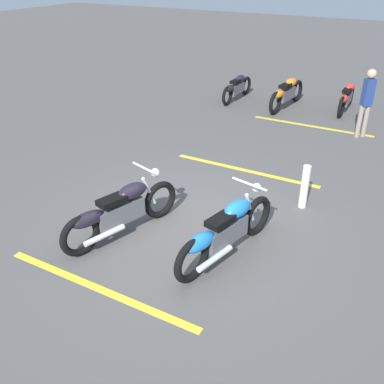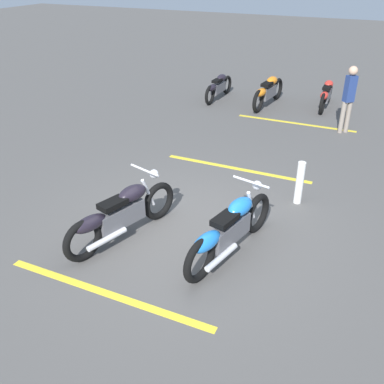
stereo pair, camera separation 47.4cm
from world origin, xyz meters
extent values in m
plane|color=#514F4C|center=(0.00, 0.00, 0.00)|extent=(60.00, 60.00, 0.00)
torus|color=black|center=(0.45, -1.02, 0.34)|extent=(0.68, 0.26, 0.67)
torus|color=black|center=(-1.07, -0.67, 0.34)|extent=(0.68, 0.26, 0.67)
cube|color=#59595E|center=(-0.36, -0.83, 0.42)|extent=(0.87, 0.40, 0.32)
ellipsoid|color=blue|center=(-0.09, -0.90, 0.72)|extent=(0.57, 0.39, 0.24)
ellipsoid|color=blue|center=(-0.91, -0.71, 0.56)|extent=(0.60, 0.36, 0.22)
cube|color=black|center=(-0.48, -0.81, 0.70)|extent=(0.48, 0.33, 0.09)
cylinder|color=silver|center=(0.23, -0.97, 0.60)|extent=(0.27, 0.11, 0.56)
cylinder|color=silver|center=(0.18, -0.96, 1.02)|extent=(0.17, 0.61, 0.04)
sphere|color=silver|center=(0.37, -1.00, 0.88)|extent=(0.15, 0.15, 0.15)
cylinder|color=silver|center=(-0.78, -0.88, 0.26)|extent=(0.70, 0.24, 0.09)
torus|color=black|center=(0.13, 0.62, 0.34)|extent=(0.67, 0.30, 0.67)
torus|color=black|center=(-1.36, 1.07, 0.34)|extent=(0.67, 0.30, 0.67)
cube|color=#59595E|center=(-0.66, 0.86, 0.42)|extent=(0.87, 0.45, 0.32)
ellipsoid|color=black|center=(-0.40, 0.78, 0.72)|extent=(0.58, 0.42, 0.24)
ellipsoid|color=black|center=(-1.21, 1.03, 0.56)|extent=(0.61, 0.39, 0.22)
cube|color=black|center=(-0.79, 0.90, 0.70)|extent=(0.49, 0.36, 0.09)
cylinder|color=silver|center=(-0.09, 0.69, 0.60)|extent=(0.27, 0.13, 0.56)
cylinder|color=silver|center=(-0.14, 0.70, 1.02)|extent=(0.21, 0.60, 0.04)
sphere|color=silver|center=(0.06, 0.64, 0.88)|extent=(0.15, 0.15, 0.15)
cylinder|color=silver|center=(-1.09, 0.84, 0.26)|extent=(0.70, 0.29, 0.09)
torus|color=black|center=(8.45, -0.90, 0.30)|extent=(0.61, 0.11, 0.61)
torus|color=black|center=(7.04, -0.92, 0.30)|extent=(0.61, 0.11, 0.61)
cube|color=#59595E|center=(7.70, -0.91, 0.38)|extent=(0.77, 0.21, 0.29)
ellipsoid|color=red|center=(7.94, -0.90, 0.65)|extent=(0.48, 0.26, 0.22)
ellipsoid|color=red|center=(7.18, -0.92, 0.51)|extent=(0.51, 0.23, 0.20)
cube|color=black|center=(7.58, -0.91, 0.63)|extent=(0.40, 0.23, 0.08)
torus|color=black|center=(7.95, 0.63, 0.33)|extent=(0.67, 0.18, 0.67)
torus|color=black|center=(6.41, 0.79, 0.33)|extent=(0.67, 0.18, 0.67)
cube|color=#59595E|center=(7.13, 0.71, 0.42)|extent=(0.85, 0.30, 0.32)
ellipsoid|color=orange|center=(7.39, 0.69, 0.72)|extent=(0.54, 0.33, 0.24)
ellipsoid|color=orange|center=(6.56, 0.77, 0.56)|extent=(0.58, 0.30, 0.22)
cube|color=black|center=(7.00, 0.73, 0.70)|extent=(0.46, 0.28, 0.09)
torus|color=black|center=(7.89, 2.30, 0.29)|extent=(0.59, 0.12, 0.59)
torus|color=black|center=(6.53, 2.35, 0.29)|extent=(0.59, 0.12, 0.59)
cube|color=#59595E|center=(7.17, 2.33, 0.37)|extent=(0.74, 0.22, 0.28)
ellipsoid|color=black|center=(7.40, 2.32, 0.63)|extent=(0.46, 0.26, 0.21)
ellipsoid|color=black|center=(6.67, 2.34, 0.49)|extent=(0.50, 0.23, 0.19)
cube|color=black|center=(7.05, 2.33, 0.61)|extent=(0.39, 0.22, 0.08)
cylinder|color=gray|center=(5.84, -1.75, 0.41)|extent=(0.12, 0.12, 0.81)
cylinder|color=gray|center=(5.73, -1.63, 0.41)|extent=(0.12, 0.12, 0.81)
cube|color=navy|center=(5.79, -1.69, 1.13)|extent=(0.30, 0.30, 0.64)
sphere|color=tan|center=(5.79, -1.69, 1.58)|extent=(0.22, 0.22, 0.22)
cylinder|color=white|center=(1.67, -1.43, 0.41)|extent=(0.14, 0.14, 0.81)
cube|color=yellow|center=(-1.85, 0.36, 0.00)|extent=(0.13, 3.20, 0.01)
cube|color=yellow|center=(2.57, 0.06, 0.00)|extent=(0.13, 3.20, 0.01)
cube|color=yellow|center=(5.95, -0.42, 0.00)|extent=(0.13, 3.20, 0.01)
camera|label=1|loc=(-5.18, -2.97, 3.98)|focal=40.24mm
camera|label=2|loc=(-5.39, -2.55, 3.98)|focal=40.24mm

